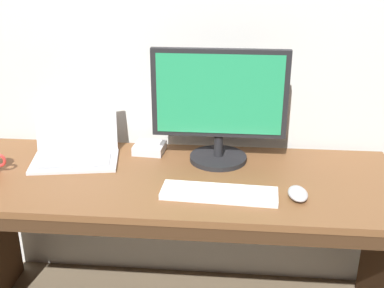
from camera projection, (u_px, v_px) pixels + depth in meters
The scene contains 6 objects.
desk at pixel (176, 217), 1.96m from camera, with size 1.75×0.65×0.73m.
laptop_silver at pixel (75, 146), 2.04m from camera, with size 0.39×0.31×0.24m.
external_monitor at pixel (219, 105), 1.93m from camera, with size 0.54×0.24×0.47m.
wired_keyboard at pixel (219, 193), 1.75m from camera, with size 0.43×0.15×0.02m.
computer_mouse at pixel (298, 194), 1.73m from camera, with size 0.07×0.11×0.03m, color #B7B7BC.
external_drive_box at pixel (150, 148), 2.11m from camera, with size 0.13×0.12×0.04m, color silver.
Camera 1 is at (0.22, -1.69, 1.57)m, focal length 45.27 mm.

